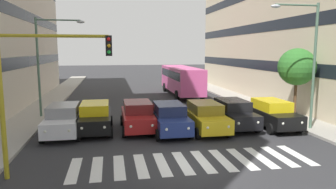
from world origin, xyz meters
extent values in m
plane|color=#2D2D30|center=(0.00, 0.00, 0.00)|extent=(180.00, 180.00, 0.00)
cube|color=black|center=(-16.22, -17.26, 3.43)|extent=(11.89, 28.51, 0.90)
cube|color=black|center=(-16.22, -17.26, 6.86)|extent=(11.89, 28.51, 0.90)
cube|color=silver|center=(-4.95, 0.00, 0.00)|extent=(0.45, 2.80, 0.01)
cube|color=silver|center=(-4.05, 0.00, 0.00)|extent=(0.45, 2.80, 0.01)
cube|color=silver|center=(-3.15, 0.00, 0.00)|extent=(0.45, 2.80, 0.01)
cube|color=silver|center=(-2.25, 0.00, 0.00)|extent=(0.45, 2.80, 0.01)
cube|color=silver|center=(-1.35, 0.00, 0.00)|extent=(0.45, 2.80, 0.01)
cube|color=silver|center=(-0.45, 0.00, 0.00)|extent=(0.45, 2.80, 0.01)
cube|color=silver|center=(0.45, 0.00, 0.00)|extent=(0.45, 2.80, 0.01)
cube|color=silver|center=(1.35, 0.00, 0.00)|extent=(0.45, 2.80, 0.01)
cube|color=silver|center=(2.25, 0.00, 0.00)|extent=(0.45, 2.80, 0.01)
cube|color=silver|center=(3.15, 0.00, 0.00)|extent=(0.45, 2.80, 0.01)
cube|color=silver|center=(4.05, 0.00, 0.00)|extent=(0.45, 2.80, 0.01)
cube|color=silver|center=(4.95, 0.00, 0.00)|extent=(0.45, 2.80, 0.01)
cube|color=black|center=(-6.41, -4.90, 0.72)|extent=(1.80, 4.40, 0.80)
cube|color=yellow|center=(-6.41, -5.10, 1.42)|extent=(1.58, 2.46, 0.60)
cylinder|color=black|center=(-7.31, -3.45, 0.32)|extent=(0.22, 0.64, 0.64)
cylinder|color=black|center=(-5.51, -3.45, 0.32)|extent=(0.22, 0.64, 0.64)
cylinder|color=black|center=(-7.31, -6.35, 0.32)|extent=(0.22, 0.64, 0.64)
cylinder|color=black|center=(-5.51, -6.35, 0.32)|extent=(0.22, 0.64, 0.64)
sphere|color=white|center=(-6.98, -2.75, 0.80)|extent=(0.18, 0.18, 0.18)
sphere|color=white|center=(-5.83, -2.75, 0.80)|extent=(0.18, 0.18, 0.18)
cube|color=black|center=(-4.04, -5.40, 0.72)|extent=(1.80, 4.40, 0.80)
cube|color=black|center=(-4.04, -5.60, 1.42)|extent=(1.58, 2.46, 0.60)
cylinder|color=black|center=(-4.94, -3.94, 0.32)|extent=(0.22, 0.64, 0.64)
cylinder|color=black|center=(-3.14, -3.94, 0.32)|extent=(0.22, 0.64, 0.64)
cylinder|color=black|center=(-4.94, -6.85, 0.32)|extent=(0.22, 0.64, 0.64)
cylinder|color=black|center=(-3.14, -6.85, 0.32)|extent=(0.22, 0.64, 0.64)
sphere|color=white|center=(-4.61, -3.25, 0.80)|extent=(0.18, 0.18, 0.18)
sphere|color=white|center=(-3.46, -3.25, 0.80)|extent=(0.18, 0.18, 0.18)
cube|color=gold|center=(-2.06, -4.77, 0.72)|extent=(1.80, 4.40, 0.80)
cube|color=olive|center=(-2.06, -4.97, 1.42)|extent=(1.58, 2.46, 0.60)
cylinder|color=black|center=(-2.96, -3.32, 0.32)|extent=(0.22, 0.64, 0.64)
cylinder|color=black|center=(-1.16, -3.32, 0.32)|extent=(0.22, 0.64, 0.64)
cylinder|color=black|center=(-2.96, -6.22, 0.32)|extent=(0.22, 0.64, 0.64)
cylinder|color=black|center=(-1.16, -6.22, 0.32)|extent=(0.22, 0.64, 0.64)
sphere|color=white|center=(-2.63, -2.62, 0.80)|extent=(0.18, 0.18, 0.18)
sphere|color=white|center=(-1.48, -2.62, 0.80)|extent=(0.18, 0.18, 0.18)
cube|color=navy|center=(0.10, -4.83, 0.72)|extent=(1.80, 4.40, 0.80)
cube|color=#1D2547|center=(0.10, -5.03, 1.42)|extent=(1.58, 2.46, 0.60)
cylinder|color=black|center=(-0.80, -3.37, 0.32)|extent=(0.22, 0.64, 0.64)
cylinder|color=black|center=(1.00, -3.37, 0.32)|extent=(0.22, 0.64, 0.64)
cylinder|color=black|center=(-0.80, -6.28, 0.32)|extent=(0.22, 0.64, 0.64)
cylinder|color=black|center=(1.00, -6.28, 0.32)|extent=(0.22, 0.64, 0.64)
sphere|color=white|center=(-0.47, -2.68, 0.80)|extent=(0.18, 0.18, 0.18)
sphere|color=white|center=(0.68, -2.68, 0.80)|extent=(0.18, 0.18, 0.18)
cube|color=maroon|center=(1.85, -5.77, 0.72)|extent=(1.80, 4.40, 0.80)
cube|color=maroon|center=(1.85, -5.97, 1.42)|extent=(1.58, 2.46, 0.60)
cylinder|color=black|center=(0.95, -4.32, 0.32)|extent=(0.22, 0.64, 0.64)
cylinder|color=black|center=(2.75, -4.32, 0.32)|extent=(0.22, 0.64, 0.64)
cylinder|color=black|center=(0.95, -7.22, 0.32)|extent=(0.22, 0.64, 0.64)
cylinder|color=black|center=(2.75, -7.22, 0.32)|extent=(0.22, 0.64, 0.64)
sphere|color=white|center=(1.27, -3.62, 0.80)|extent=(0.18, 0.18, 0.18)
sphere|color=white|center=(2.42, -3.62, 0.80)|extent=(0.18, 0.18, 0.18)
cube|color=black|center=(4.36, -5.86, 0.72)|extent=(1.80, 4.40, 0.80)
cube|color=yellow|center=(4.36, -6.06, 1.42)|extent=(1.58, 2.46, 0.60)
cylinder|color=black|center=(3.46, -4.41, 0.32)|extent=(0.22, 0.64, 0.64)
cylinder|color=black|center=(5.26, -4.41, 0.32)|extent=(0.22, 0.64, 0.64)
cylinder|color=black|center=(3.46, -7.31, 0.32)|extent=(0.22, 0.64, 0.64)
cylinder|color=black|center=(5.26, -7.31, 0.32)|extent=(0.22, 0.64, 0.64)
sphere|color=white|center=(3.78, -3.71, 0.80)|extent=(0.18, 0.18, 0.18)
sphere|color=white|center=(4.94, -3.71, 0.80)|extent=(0.18, 0.18, 0.18)
cube|color=silver|center=(6.09, -5.51, 0.72)|extent=(1.80, 4.40, 0.80)
cube|color=gray|center=(6.09, -5.71, 1.42)|extent=(1.58, 2.46, 0.60)
cylinder|color=black|center=(5.19, -4.06, 0.32)|extent=(0.22, 0.64, 0.64)
cylinder|color=black|center=(6.99, -4.06, 0.32)|extent=(0.22, 0.64, 0.64)
cylinder|color=black|center=(5.19, -6.96, 0.32)|extent=(0.22, 0.64, 0.64)
cylinder|color=black|center=(6.99, -6.96, 0.32)|extent=(0.22, 0.64, 0.64)
sphere|color=white|center=(5.51, -3.36, 0.80)|extent=(0.18, 0.18, 0.18)
sphere|color=white|center=(6.66, -3.36, 0.80)|extent=(0.18, 0.18, 0.18)
cube|color=#DB5193|center=(-4.04, -19.84, 1.75)|extent=(2.50, 10.50, 2.50)
cube|color=black|center=(-4.04, -19.84, 2.30)|extent=(2.52, 9.87, 0.80)
cylinder|color=black|center=(-5.29, -16.17, 0.50)|extent=(0.28, 1.00, 1.00)
cylinder|color=black|center=(-2.79, -16.17, 0.50)|extent=(0.28, 1.00, 1.00)
cylinder|color=black|center=(-5.29, -22.99, 0.50)|extent=(0.28, 1.00, 1.00)
cylinder|color=black|center=(-2.79, -22.99, 0.50)|extent=(0.28, 1.00, 1.00)
cylinder|color=#AD991E|center=(7.33, 0.42, 2.75)|extent=(0.18, 0.18, 5.50)
cylinder|color=#AD991E|center=(5.38, 0.42, 5.30)|extent=(3.89, 0.12, 0.12)
cube|color=black|center=(3.44, 0.42, 4.95)|extent=(0.24, 0.28, 0.76)
sphere|color=red|center=(3.44, 0.57, 5.19)|extent=(0.14, 0.14, 0.14)
sphere|color=orange|center=(3.44, 0.57, 4.95)|extent=(0.14, 0.14, 0.14)
sphere|color=green|center=(3.44, 0.57, 4.71)|extent=(0.14, 0.14, 0.14)
cylinder|color=#4C6B56|center=(-8.33, -3.86, 3.80)|extent=(0.16, 0.16, 7.30)
cylinder|color=#4C6B56|center=(-7.01, -3.86, 7.30)|extent=(2.64, 0.10, 0.10)
ellipsoid|color=#B7BCC1|center=(-5.69, -3.86, 7.20)|extent=(0.56, 0.28, 0.20)
cylinder|color=#4C6B56|center=(8.33, -10.41, 3.57)|extent=(0.16, 0.16, 6.85)
cylinder|color=#4C6B56|center=(6.85, -10.41, 6.85)|extent=(2.96, 0.10, 0.10)
ellipsoid|color=#B7BCC1|center=(5.37, -10.41, 6.75)|extent=(0.56, 0.28, 0.20)
cylinder|color=#513823|center=(-9.02, -6.63, 1.54)|extent=(0.20, 0.20, 2.77)
sphere|color=#2D6B28|center=(-9.02, -6.63, 3.67)|extent=(2.51, 2.51, 2.51)
camera|label=1|loc=(3.40, 12.42, 4.78)|focal=33.12mm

